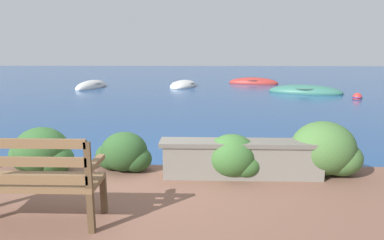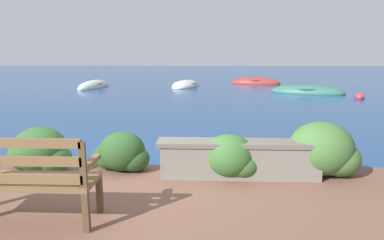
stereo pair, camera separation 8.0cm
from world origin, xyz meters
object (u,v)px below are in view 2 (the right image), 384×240
(rowboat_mid, at_px, (94,87))
(rowboat_far, at_px, (185,86))
(park_bench, at_px, (22,177))
(rowboat_nearest, at_px, (307,92))
(rowboat_outer, at_px, (255,83))
(mooring_buoy, at_px, (359,98))

(rowboat_mid, relative_size, rowboat_far, 0.99)
(park_bench, distance_m, rowboat_far, 15.60)
(rowboat_mid, bearing_deg, rowboat_far, 109.39)
(rowboat_nearest, distance_m, rowboat_mid, 10.85)
(park_bench, relative_size, rowboat_nearest, 0.40)
(rowboat_mid, xyz_separation_m, rowboat_outer, (8.91, 2.54, -0.00))
(rowboat_mid, height_order, rowboat_outer, rowboat_mid)
(rowboat_nearest, height_order, rowboat_far, rowboat_nearest)
(rowboat_far, bearing_deg, park_bench, -168.70)
(rowboat_outer, xyz_separation_m, mooring_buoy, (3.32, -6.39, 0.01))
(rowboat_mid, xyz_separation_m, rowboat_far, (4.84, 0.76, -0.00))
(park_bench, distance_m, mooring_buoy, 13.63)
(rowboat_mid, bearing_deg, mooring_buoy, 82.95)
(rowboat_mid, relative_size, rowboat_outer, 0.98)
(rowboat_nearest, distance_m, rowboat_outer, 4.81)
(park_bench, height_order, rowboat_mid, park_bench)
(rowboat_mid, distance_m, rowboat_outer, 9.27)
(park_bench, xyz_separation_m, rowboat_far, (0.69, 15.57, -0.65))
(park_bench, bearing_deg, rowboat_far, 82.78)
(mooring_buoy, bearing_deg, rowboat_nearest, 129.05)
(rowboat_mid, distance_m, rowboat_far, 4.90)
(rowboat_far, height_order, mooring_buoy, rowboat_far)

